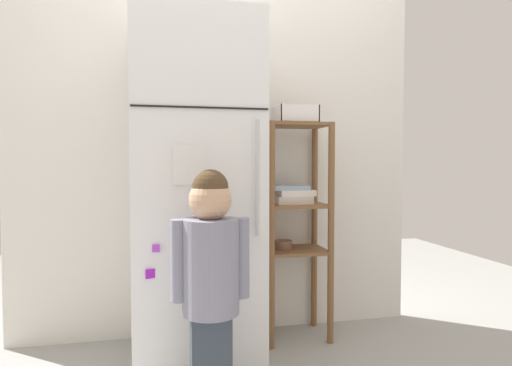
% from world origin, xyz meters
% --- Properties ---
extents(ground_plane, '(6.00, 6.00, 0.00)m').
position_xyz_m(ground_plane, '(0.00, 0.00, 0.00)').
color(ground_plane, '#999993').
extents(kitchen_wall_back, '(2.37, 0.03, 2.23)m').
position_xyz_m(kitchen_wall_back, '(0.00, 0.35, 1.11)').
color(kitchen_wall_back, silver).
rests_on(kitchen_wall_back, ground).
extents(refrigerator, '(0.62, 0.63, 1.73)m').
position_xyz_m(refrigerator, '(-0.17, 0.02, 0.86)').
color(refrigerator, white).
rests_on(refrigerator, ground).
extents(child_standing, '(0.32, 0.23, 0.98)m').
position_xyz_m(child_standing, '(-0.15, -0.49, 0.59)').
color(child_standing, '#36414C').
rests_on(child_standing, ground).
extents(pantry_shelf_unit, '(0.38, 0.30, 1.23)m').
position_xyz_m(pantry_shelf_unit, '(0.40, 0.17, 0.73)').
color(pantry_shelf_unit, brown).
rests_on(pantry_shelf_unit, ground).
extents(fruit_bin, '(0.22, 0.20, 0.10)m').
position_xyz_m(fruit_bin, '(0.41, 0.16, 1.27)').
color(fruit_bin, white).
rests_on(fruit_bin, pantry_shelf_unit).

